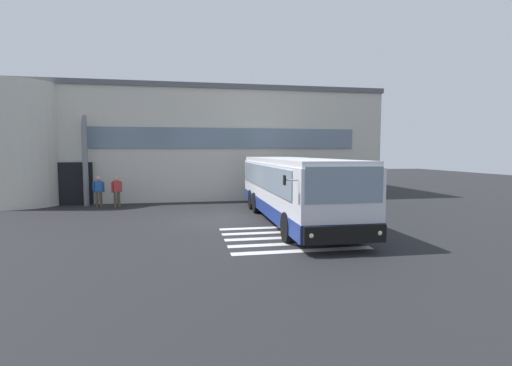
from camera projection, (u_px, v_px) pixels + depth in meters
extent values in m
cube|color=#232326|center=(219.00, 219.00, 16.88)|extent=(80.00, 90.00, 0.02)
cube|color=silver|center=(304.00, 251.00, 11.37)|extent=(4.40, 0.36, 0.01)
cube|color=silver|center=(295.00, 244.00, 12.25)|extent=(4.40, 0.36, 0.01)
cube|color=silver|center=(288.00, 237.00, 13.14)|extent=(4.40, 0.36, 0.01)
cube|color=silver|center=(281.00, 232.00, 14.02)|extent=(4.40, 0.36, 0.01)
cube|color=silver|center=(275.00, 227.00, 14.90)|extent=(4.40, 0.36, 0.01)
cube|color=beige|center=(205.00, 147.00, 28.36)|extent=(22.02, 12.00, 6.72)
cube|color=#56565B|center=(204.00, 99.00, 28.08)|extent=(22.22, 12.20, 0.30)
cylinder|color=beige|center=(20.00, 145.00, 21.04)|extent=(4.40, 4.40, 6.72)
cube|color=black|center=(76.00, 184.00, 21.23)|extent=(1.80, 0.16, 2.40)
cube|color=slate|center=(227.00, 138.00, 22.59)|extent=(16.02, 0.10, 1.20)
cylinder|color=slate|center=(85.00, 161.00, 20.71)|extent=(0.28, 0.28, 4.97)
cube|color=silver|center=(293.00, 188.00, 16.24)|extent=(2.74, 11.21, 2.15)
cube|color=navy|center=(292.00, 206.00, 16.31)|extent=(2.78, 11.25, 0.55)
cube|color=silver|center=(293.00, 161.00, 16.15)|extent=(2.63, 11.01, 0.20)
cube|color=gray|center=(344.00, 185.00, 10.76)|extent=(2.35, 0.16, 1.05)
cube|color=gray|center=(319.00, 176.00, 16.72)|extent=(0.21, 9.97, 0.95)
cube|color=gray|center=(262.00, 176.00, 16.28)|extent=(0.21, 9.97, 0.95)
cube|color=black|center=(344.00, 173.00, 10.73)|extent=(2.15, 0.14, 0.28)
cube|color=black|center=(345.00, 234.00, 10.74)|extent=(2.45, 0.24, 0.52)
sphere|color=beige|center=(379.00, 233.00, 10.87)|extent=(0.18, 0.18, 0.18)
sphere|color=beige|center=(311.00, 235.00, 10.53)|extent=(0.18, 0.18, 0.18)
cylinder|color=#B7B7BF|center=(291.00, 180.00, 10.69)|extent=(0.40, 0.06, 0.05)
cube|color=black|center=(284.00, 180.00, 10.66)|extent=(0.04, 0.20, 0.28)
cylinder|color=black|center=(355.00, 225.00, 12.80)|extent=(0.32, 1.00, 1.00)
cylinder|color=black|center=(288.00, 227.00, 12.40)|extent=(0.32, 1.00, 1.00)
cylinder|color=black|center=(303.00, 202.00, 18.86)|extent=(0.32, 1.00, 1.00)
cylinder|color=black|center=(256.00, 203.00, 18.47)|extent=(0.32, 1.00, 1.00)
cylinder|color=black|center=(296.00, 198.00, 20.14)|extent=(0.32, 1.00, 1.00)
cylinder|color=black|center=(252.00, 199.00, 19.74)|extent=(0.32, 1.00, 1.00)
cylinder|color=#4C4233|center=(101.00, 199.00, 20.39)|extent=(0.15, 0.15, 0.85)
cylinder|color=#4C4233|center=(97.00, 200.00, 20.29)|extent=(0.15, 0.15, 0.85)
cube|color=#2659A5|center=(99.00, 186.00, 20.28)|extent=(0.43, 0.34, 0.58)
sphere|color=tan|center=(98.00, 178.00, 20.25)|extent=(0.23, 0.23, 0.23)
cylinder|color=#2659A5|center=(104.00, 187.00, 20.41)|extent=(0.09, 0.09, 0.55)
cylinder|color=#2659A5|center=(94.00, 187.00, 20.16)|extent=(0.09, 0.09, 0.55)
cylinder|color=#4C4233|center=(119.00, 199.00, 20.35)|extent=(0.15, 0.15, 0.85)
cylinder|color=#4C4233|center=(115.00, 200.00, 20.21)|extent=(0.15, 0.15, 0.85)
cube|color=#B23333|center=(117.00, 186.00, 20.22)|extent=(0.44, 0.39, 0.58)
sphere|color=tan|center=(116.00, 178.00, 20.19)|extent=(0.23, 0.23, 0.23)
cylinder|color=#B23333|center=(121.00, 187.00, 20.40)|extent=(0.09, 0.09, 0.55)
cylinder|color=#B23333|center=(112.00, 188.00, 20.06)|extent=(0.09, 0.09, 0.55)
cube|color=black|center=(115.00, 186.00, 20.35)|extent=(0.35, 0.31, 0.44)
cylinder|color=yellow|center=(280.00, 197.00, 21.05)|extent=(0.18, 0.18, 0.90)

